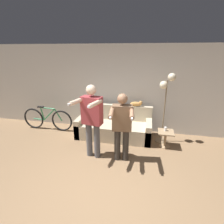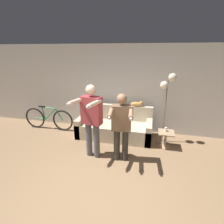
{
  "view_description": "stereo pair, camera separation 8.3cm",
  "coord_description": "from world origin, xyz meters",
  "px_view_note": "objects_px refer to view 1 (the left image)",
  "views": [
    {
      "loc": [
        0.65,
        -2.1,
        2.42
      ],
      "look_at": [
        -0.2,
        1.9,
        0.97
      ],
      "focal_mm": 28.0,
      "sensor_mm": 36.0,
      "label": 1
    },
    {
      "loc": [
        0.73,
        -2.08,
        2.42
      ],
      "look_at": [
        -0.2,
        1.9,
        0.97
      ],
      "focal_mm": 28.0,
      "sensor_mm": 36.0,
      "label": 2
    }
  ],
  "objects_px": {
    "person_right": "(122,124)",
    "bicycle": "(48,119)",
    "person_left": "(92,117)",
    "floor_lamp": "(167,91)",
    "cup": "(165,129)",
    "couch": "(114,128)",
    "side_table": "(166,136)",
    "cat": "(136,104)"
  },
  "relations": [
    {
      "from": "couch",
      "to": "person_left",
      "type": "bearing_deg",
      "value": -104.24
    },
    {
      "from": "couch",
      "to": "person_right",
      "type": "height_order",
      "value": "person_right"
    },
    {
      "from": "person_left",
      "to": "cup",
      "type": "height_order",
      "value": "person_left"
    },
    {
      "from": "person_right",
      "to": "bicycle",
      "type": "bearing_deg",
      "value": 149.48
    },
    {
      "from": "floor_lamp",
      "to": "side_table",
      "type": "bearing_deg",
      "value": -77.0
    },
    {
      "from": "person_left",
      "to": "bicycle",
      "type": "distance_m",
      "value": 2.29
    },
    {
      "from": "cat",
      "to": "side_table",
      "type": "relative_size",
      "value": 1.04
    },
    {
      "from": "person_right",
      "to": "cup",
      "type": "distance_m",
      "value": 1.41
    },
    {
      "from": "cat",
      "to": "side_table",
      "type": "height_order",
      "value": "cat"
    },
    {
      "from": "couch",
      "to": "floor_lamp",
      "type": "distance_m",
      "value": 1.79
    },
    {
      "from": "person_left",
      "to": "floor_lamp",
      "type": "relative_size",
      "value": 0.92
    },
    {
      "from": "person_left",
      "to": "cup",
      "type": "xyz_separation_m",
      "value": [
        1.7,
        0.87,
        -0.52
      ]
    },
    {
      "from": "bicycle",
      "to": "cat",
      "type": "bearing_deg",
      "value": 6.03
    },
    {
      "from": "floor_lamp",
      "to": "bicycle",
      "type": "bearing_deg",
      "value": 179.34
    },
    {
      "from": "floor_lamp",
      "to": "person_left",
      "type": "bearing_deg",
      "value": -146.2
    },
    {
      "from": "person_right",
      "to": "floor_lamp",
      "type": "distance_m",
      "value": 1.56
    },
    {
      "from": "cat",
      "to": "person_right",
      "type": "bearing_deg",
      "value": -97.72
    },
    {
      "from": "floor_lamp",
      "to": "bicycle",
      "type": "xyz_separation_m",
      "value": [
        -3.53,
        0.04,
        -1.08
      ]
    },
    {
      "from": "cup",
      "to": "side_table",
      "type": "bearing_deg",
      "value": -68.98
    },
    {
      "from": "person_left",
      "to": "cup",
      "type": "distance_m",
      "value": 1.98
    },
    {
      "from": "person_right",
      "to": "person_left",
      "type": "bearing_deg",
      "value": 173.42
    },
    {
      "from": "couch",
      "to": "floor_lamp",
      "type": "xyz_separation_m",
      "value": [
        1.37,
        -0.02,
        1.15
      ]
    },
    {
      "from": "couch",
      "to": "bicycle",
      "type": "xyz_separation_m",
      "value": [
        -2.16,
        0.02,
        0.08
      ]
    },
    {
      "from": "person_right",
      "to": "side_table",
      "type": "xyz_separation_m",
      "value": [
        1.03,
        0.83,
        -0.6
      ]
    },
    {
      "from": "person_left",
      "to": "cat",
      "type": "distance_m",
      "value": 1.68
    },
    {
      "from": "person_left",
      "to": "floor_lamp",
      "type": "bearing_deg",
      "value": 42.69
    },
    {
      "from": "cup",
      "to": "couch",
      "type": "bearing_deg",
      "value": 169.87
    },
    {
      "from": "person_left",
      "to": "couch",
      "type": "bearing_deg",
      "value": 84.66
    },
    {
      "from": "person_right",
      "to": "bicycle",
      "type": "relative_size",
      "value": 0.95
    },
    {
      "from": "cup",
      "to": "bicycle",
      "type": "xyz_separation_m",
      "value": [
        -3.57,
        0.27,
        -0.13
      ]
    },
    {
      "from": "cat",
      "to": "side_table",
      "type": "bearing_deg",
      "value": -36.05
    },
    {
      "from": "person_left",
      "to": "bicycle",
      "type": "relative_size",
      "value": 1.04
    },
    {
      "from": "cup",
      "to": "bicycle",
      "type": "bearing_deg",
      "value": 175.64
    },
    {
      "from": "person_right",
      "to": "cup",
      "type": "xyz_separation_m",
      "value": [
        1.01,
        0.88,
        -0.42
      ]
    },
    {
      "from": "couch",
      "to": "cup",
      "type": "height_order",
      "value": "couch"
    },
    {
      "from": "person_left",
      "to": "person_right",
      "type": "height_order",
      "value": "person_left"
    },
    {
      "from": "couch",
      "to": "person_right",
      "type": "relative_size",
      "value": 1.35
    },
    {
      "from": "couch",
      "to": "side_table",
      "type": "distance_m",
      "value": 1.46
    },
    {
      "from": "couch",
      "to": "bicycle",
      "type": "relative_size",
      "value": 1.28
    },
    {
      "from": "side_table",
      "to": "bicycle",
      "type": "distance_m",
      "value": 3.6
    },
    {
      "from": "person_left",
      "to": "cat",
      "type": "height_order",
      "value": "person_left"
    },
    {
      "from": "side_table",
      "to": "cup",
      "type": "bearing_deg",
      "value": 111.02
    }
  ]
}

